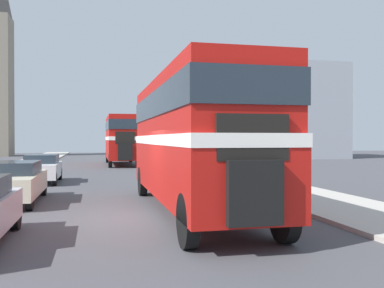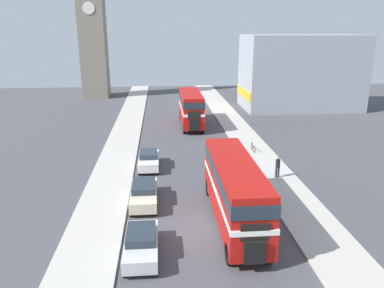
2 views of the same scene
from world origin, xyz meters
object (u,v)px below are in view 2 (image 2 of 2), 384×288
at_px(double_decker_bus, 235,187).
at_px(bus_distant, 191,106).
at_px(car_parked_far, 149,160).
at_px(pedestrian_walking, 278,166).
at_px(church_tower, 91,6).
at_px(car_parked_near, 141,243).
at_px(car_parked_mid, 144,193).
at_px(bicycle_on_pavement, 253,147).

distance_m(double_decker_bus, bus_distant, 25.04).
height_order(double_decker_bus, car_parked_far, double_decker_bus).
xyz_separation_m(pedestrian_walking, church_tower, (-20.75, 40.69, 14.36)).
bearing_deg(car_parked_far, double_decker_bus, -61.45).
bearing_deg(car_parked_near, church_tower, 101.34).
bearing_deg(car_parked_far, bus_distant, 71.48).
bearing_deg(church_tower, pedestrian_walking, -62.98).
xyz_separation_m(car_parked_mid, bicycle_on_pavement, (10.38, 10.60, -0.28)).
relative_size(bus_distant, pedestrian_walking, 5.45).
xyz_separation_m(double_decker_bus, car_parked_mid, (-5.75, 3.27, -1.69)).
height_order(car_parked_near, church_tower, church_tower).
bearing_deg(double_decker_bus, bus_distant, 91.50).
distance_m(car_parked_far, church_tower, 41.32).
xyz_separation_m(double_decker_bus, car_parked_far, (-5.60, 10.29, -1.69)).
distance_m(car_parked_near, bicycle_on_pavement, 19.92).
relative_size(car_parked_far, pedestrian_walking, 2.35).
bearing_deg(bicycle_on_pavement, double_decker_bus, -108.50).
height_order(car_parked_mid, pedestrian_walking, pedestrian_walking).
height_order(car_parked_far, pedestrian_walking, pedestrian_walking).
distance_m(double_decker_bus, church_tower, 51.75).
relative_size(car_parked_near, pedestrian_walking, 2.40).
relative_size(double_decker_bus, car_parked_far, 2.57).
distance_m(car_parked_mid, car_parked_far, 7.02).
bearing_deg(car_parked_near, bicycle_on_pavement, 58.91).
bearing_deg(car_parked_far, pedestrian_walking, -18.20).
distance_m(bicycle_on_pavement, church_tower, 42.14).
bearing_deg(car_parked_far, car_parked_mid, -91.22).
bearing_deg(car_parked_far, church_tower, 105.36).
bearing_deg(car_parked_mid, bus_distant, 76.84).
bearing_deg(car_parked_mid, pedestrian_walking, 18.44).
xyz_separation_m(bicycle_on_pavement, church_tower, (-20.46, 33.65, 15.00)).
bearing_deg(bus_distant, church_tower, 124.01).
height_order(car_parked_far, church_tower, church_tower).
distance_m(car_parked_near, pedestrian_walking, 14.57).
bearing_deg(pedestrian_walking, car_parked_near, -136.56).
height_order(bus_distant, car_parked_near, bus_distant).
relative_size(car_parked_far, church_tower, 0.14).
xyz_separation_m(car_parked_near, church_tower, (-10.17, 50.71, 14.73)).
height_order(car_parked_near, bicycle_on_pavement, car_parked_near).
bearing_deg(church_tower, bicycle_on_pavement, -58.70).
relative_size(double_decker_bus, bus_distant, 1.11).
distance_m(car_parked_near, church_tower, 53.77).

